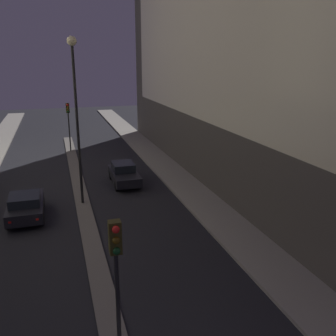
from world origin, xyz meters
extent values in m
cube|color=#66605B|center=(0.00, 19.32, 0.05)|extent=(0.89, 36.64, 0.10)
cylinder|color=black|center=(0.00, 3.31, 1.94)|extent=(0.12, 0.12, 3.67)
cube|color=#3D3814|center=(0.00, 3.31, 4.22)|extent=(0.32, 0.28, 0.90)
sphere|color=red|center=(0.00, 3.13, 4.52)|extent=(0.20, 0.20, 0.20)
sphere|color=#4C380A|center=(0.00, 3.13, 4.22)|extent=(0.20, 0.20, 0.20)
sphere|color=#0F3D19|center=(0.00, 3.13, 3.92)|extent=(0.20, 0.20, 0.20)
cylinder|color=black|center=(0.00, 30.84, 1.94)|extent=(0.12, 0.12, 3.67)
cube|color=#3D3814|center=(0.00, 30.84, 4.22)|extent=(0.32, 0.28, 0.90)
sphere|color=red|center=(0.00, 30.66, 4.52)|extent=(0.20, 0.20, 0.20)
sphere|color=#4C380A|center=(0.00, 30.66, 4.22)|extent=(0.20, 0.20, 0.20)
sphere|color=#0F3D19|center=(0.00, 30.66, 3.92)|extent=(0.20, 0.20, 0.20)
cylinder|color=black|center=(0.00, 16.73, 4.75)|extent=(0.16, 0.16, 9.30)
sphere|color=#F9EAB2|center=(0.00, 16.73, 9.56)|extent=(0.54, 0.54, 0.54)
cube|color=black|center=(-3.18, 15.61, 0.64)|extent=(1.89, 4.13, 0.63)
cube|color=black|center=(-3.18, 15.30, 1.20)|extent=(1.60, 1.86, 0.50)
cube|color=red|center=(-3.84, 13.55, 0.67)|extent=(0.14, 0.04, 0.10)
cube|color=red|center=(-2.52, 13.55, 0.67)|extent=(0.14, 0.04, 0.10)
cylinder|color=black|center=(-4.01, 16.90, 0.32)|extent=(0.22, 0.64, 0.64)
cylinder|color=black|center=(-2.35, 16.90, 0.32)|extent=(0.22, 0.64, 0.64)
cylinder|color=black|center=(-4.01, 14.33, 0.32)|extent=(0.22, 0.64, 0.64)
cylinder|color=black|center=(-2.35, 14.33, 0.32)|extent=(0.22, 0.64, 0.64)
cube|color=black|center=(3.18, 19.86, 0.63)|extent=(1.73, 4.22, 0.61)
cube|color=black|center=(3.18, 20.17, 1.21)|extent=(1.47, 1.90, 0.55)
cube|color=red|center=(2.57, 21.97, 0.66)|extent=(0.14, 0.04, 0.10)
cube|color=red|center=(3.79, 21.97, 0.66)|extent=(0.14, 0.04, 0.10)
cylinder|color=black|center=(2.42, 21.17, 0.32)|extent=(0.22, 0.64, 0.64)
cylinder|color=black|center=(3.94, 21.17, 0.32)|extent=(0.22, 0.64, 0.64)
cylinder|color=black|center=(2.42, 18.55, 0.32)|extent=(0.22, 0.64, 0.64)
cylinder|color=black|center=(3.94, 18.55, 0.32)|extent=(0.22, 0.64, 0.64)
camera|label=1|loc=(-1.23, -5.40, 8.61)|focal=40.00mm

